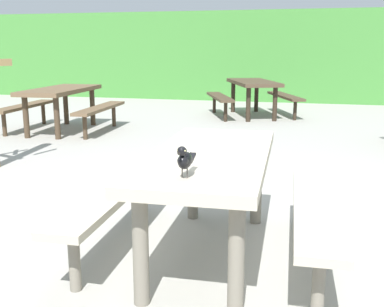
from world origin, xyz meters
name	(u,v)px	position (x,y,z in m)	size (l,w,h in m)	color
ground_plane	(229,241)	(0.00, 0.00, 0.00)	(60.00, 60.00, 0.00)	#A3A099
hedge_wall	(293,56)	(0.00, 9.98, 1.18)	(28.00, 1.52, 2.35)	#428438
picnic_table_foreground	(210,179)	(-0.09, -0.28, 0.56)	(1.74, 1.83, 0.74)	#B2A893
bird_grackle	(185,159)	(-0.09, -0.93, 0.84)	(0.07, 0.29, 0.18)	black
picnic_table_mid_right	(253,90)	(-0.64, 6.55, 0.56)	(2.19, 2.21, 0.74)	#473828
picnic_table_far_centre	(61,99)	(-3.61, 3.97, 0.56)	(1.77, 1.84, 0.74)	brown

